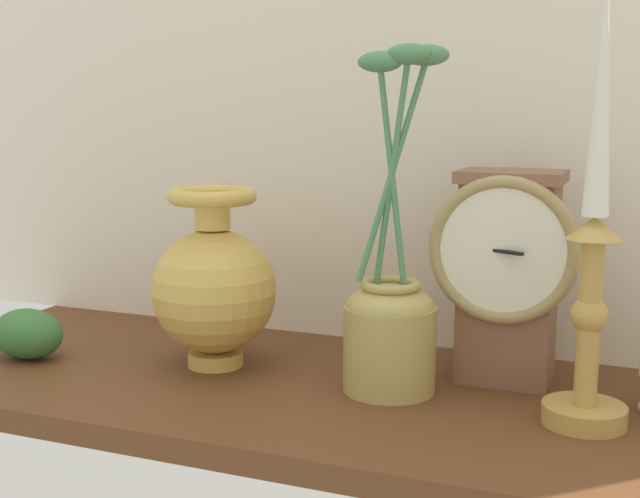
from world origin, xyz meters
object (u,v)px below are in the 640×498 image
object	(u,v)px
mantel_clock	(507,271)
brass_vase_jar	(391,314)
brass_vase_bulbous	(214,286)
candlestick_tall_left	(592,263)

from	to	relation	value
mantel_clock	brass_vase_jar	distance (cm)	12.84
mantel_clock	brass_vase_bulbous	size ratio (longest dim) A/B	1.11
candlestick_tall_left	brass_vase_bulbous	distance (cm)	39.49
candlestick_tall_left	mantel_clock	bearing A→B (deg)	133.68
candlestick_tall_left	brass_vase_jar	bearing A→B (deg)	173.37
mantel_clock	brass_vase_bulbous	xyz separation A→B (cm)	(-30.25, -6.28, -2.70)
mantel_clock	candlestick_tall_left	world-z (taller)	candlestick_tall_left
mantel_clock	brass_vase_jar	size ratio (longest dim) A/B	0.64
brass_vase_bulbous	brass_vase_jar	xyz separation A→B (cm)	(20.16, -0.67, -1.16)
brass_vase_jar	mantel_clock	bearing A→B (deg)	34.57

